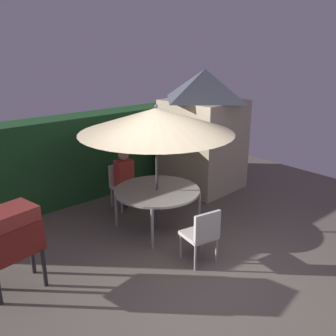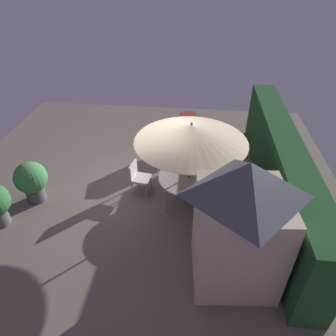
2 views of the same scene
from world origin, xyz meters
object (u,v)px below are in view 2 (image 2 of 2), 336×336
garden_shed (240,224)px  patio_table (189,178)px  chair_far_side (138,176)px  patio_umbrella (191,133)px  bbq_grill (188,126)px  potted_plant_by_shed (31,180)px  person_in_red (235,180)px  chair_near_shed (237,189)px

garden_shed → patio_table: bearing=-155.4°
patio_table → chair_far_side: (-0.23, -1.37, -0.19)m
patio_umbrella → bbq_grill: (-2.63, -0.15, -1.17)m
bbq_grill → potted_plant_by_shed: (3.03, -3.87, -0.19)m
chair_far_side → person_in_red: size_ratio=0.71×
garden_shed → patio_umbrella: 2.47m
chair_far_side → patio_umbrella: bearing=80.6°
chair_far_side → person_in_red: (0.29, 2.51, 0.26)m
chair_near_shed → patio_table: bearing=-93.0°
patio_table → potted_plant_by_shed: bearing=-84.2°
garden_shed → potted_plant_by_shed: bearing=-109.4°
chair_near_shed → person_in_red: 0.28m
garden_shed → patio_table: garden_shed is taller
chair_far_side → garden_shed: bearing=44.6°
garden_shed → chair_near_shed: (-2.11, 0.23, -0.87)m
patio_umbrella → chair_near_shed: patio_umbrella is taller
chair_near_shed → potted_plant_by_shed: 5.25m
garden_shed → potted_plant_by_shed: 5.36m
garden_shed → chair_far_side: garden_shed is taller
bbq_grill → patio_table: bearing=3.2°
potted_plant_by_shed → person_in_red: person_in_red is taller
chair_far_side → person_in_red: bearing=83.5°
patio_umbrella → chair_near_shed: size_ratio=2.98×
patio_umbrella → potted_plant_by_shed: (0.41, -4.01, -1.36)m
patio_umbrella → chair_far_side: bearing=-99.4°
bbq_grill → patio_umbrella: bearing=3.2°
chair_near_shed → chair_far_side: 2.61m
bbq_grill → chair_far_side: 2.71m
potted_plant_by_shed → chair_far_side: bearing=103.5°
garden_shed → chair_near_shed: garden_shed is taller
person_in_red → patio_table: bearing=-93.0°
garden_shed → chair_near_shed: bearing=173.8°
chair_near_shed → potted_plant_by_shed: size_ratio=0.79×
chair_near_shed → chair_far_side: (-0.29, -2.59, 0.00)m
bbq_grill → person_in_red: 2.98m
garden_shed → chair_far_side: bearing=-135.4°
patio_umbrella → person_in_red: (0.06, 1.14, -1.23)m
patio_table → person_in_red: size_ratio=1.23×
bbq_grill → potted_plant_by_shed: bearing=-51.9°
garden_shed → chair_far_side: 3.48m
bbq_grill → person_in_red: bearing=25.5°
garden_shed → chair_far_side: size_ratio=3.04×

